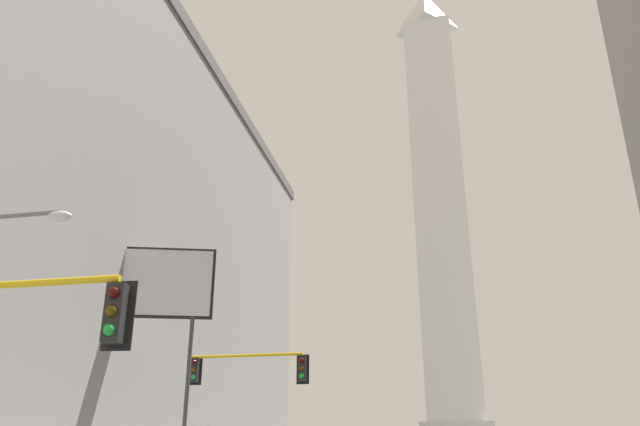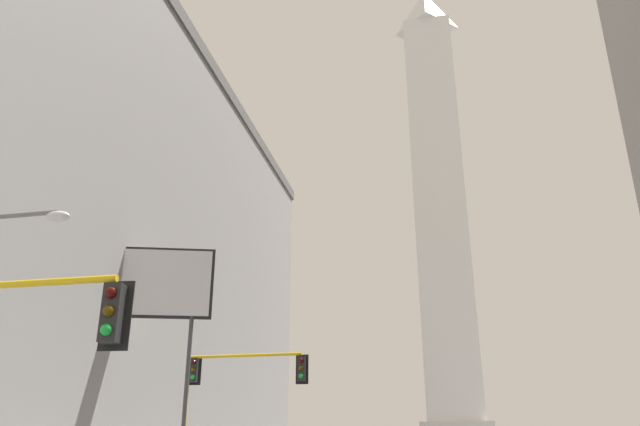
% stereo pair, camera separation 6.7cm
% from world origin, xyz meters
% --- Properties ---
extents(obelisk, '(8.68, 8.68, 72.25)m').
position_xyz_m(obelisk, '(0.00, 81.07, 34.65)').
color(obelisk, silver).
rests_on(obelisk, ground_plane).
extents(traffic_light_mid_left, '(5.93, 0.52, 6.42)m').
position_xyz_m(traffic_light_mid_left, '(-10.54, 26.56, 4.93)').
color(traffic_light_mid_left, yellow).
rests_on(traffic_light_mid_left, ground_plane).
extents(billboard_sign, '(4.82, 1.65, 10.65)m').
position_xyz_m(billboard_sign, '(-12.80, 23.07, 8.61)').
color(billboard_sign, '#3F3F42').
rests_on(billboard_sign, ground_plane).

